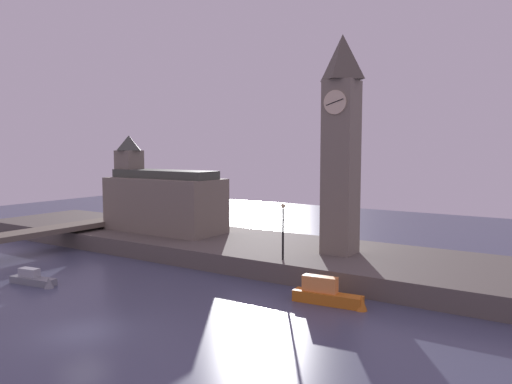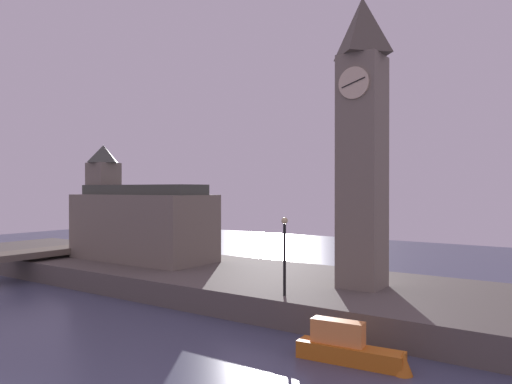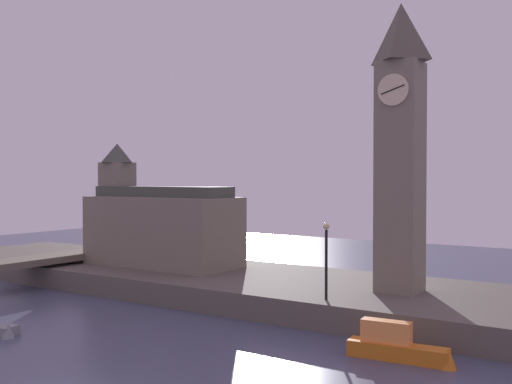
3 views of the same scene
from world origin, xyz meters
name	(u,v)px [view 1 (image 1 of 3)]	position (x,y,z in m)	size (l,w,h in m)	color
ground_plane	(83,333)	(0.00, 0.00, 0.00)	(120.00, 120.00, 0.00)	#474C66
far_embankment	(276,253)	(0.00, 20.00, 0.75)	(70.00, 12.00, 1.50)	#5B544C
clock_tower	(341,142)	(6.04, 19.79, 10.29)	(2.63, 2.66, 17.00)	slate
parliament_hall	(161,200)	(-13.55, 20.05, 4.62)	(12.22, 5.34, 9.59)	slate
streetlamp	(283,225)	(3.45, 15.30, 4.12)	(0.36, 0.36, 4.24)	black
boat_patrol_orange	(331,295)	(9.03, 11.68, 0.61)	(5.00, 1.39, 1.88)	orange
boat_cruiser_grey	(36,280)	(-10.68, 4.24, 0.37)	(4.26, 1.54, 1.29)	gray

